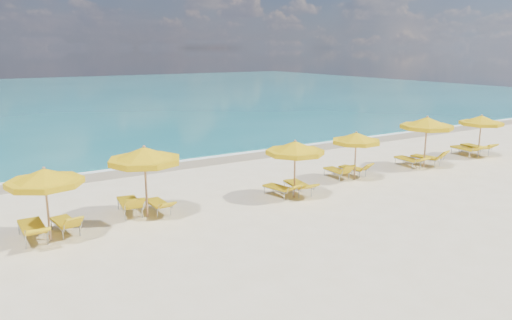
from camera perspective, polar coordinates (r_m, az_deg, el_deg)
ground_plane at (r=19.38m, az=2.37°, el=-4.29°), size 120.00×120.00×0.00m
ocean at (r=64.37m, az=-22.80°, el=6.66°), size 120.00×80.00×0.30m
wet_sand_band at (r=25.61m, az=-7.05°, el=-0.17°), size 120.00×2.60×0.01m
foam_line at (r=26.32m, az=-7.79°, el=0.16°), size 120.00×1.20×0.03m
whitecap_near at (r=33.05m, az=-23.81°, el=1.74°), size 14.00×0.36×0.05m
whitecap_far at (r=43.78m, az=-6.87°, el=5.17°), size 18.00×0.30×0.05m
umbrella_1 at (r=15.89m, az=-23.01°, el=-1.87°), size 2.60×2.60×2.27m
umbrella_2 at (r=17.05m, az=-12.63°, el=0.45°), size 2.54×2.54×2.50m
umbrella_3 at (r=18.93m, az=4.48°, el=1.33°), size 2.70×2.70×2.28m
umbrella_4 at (r=22.00m, az=11.37°, el=2.43°), size 2.72×2.72×2.15m
umbrella_5 at (r=25.14m, az=18.95°, el=3.97°), size 2.52×2.52×2.52m
umbrella_6 at (r=28.88m, az=24.36°, el=4.12°), size 2.66×2.66×2.25m
lounger_1_left at (r=16.55m, az=-24.13°, el=-7.56°), size 0.69×2.07×0.76m
lounger_1_right at (r=16.77m, az=-20.92°, el=-7.13°), size 0.74×1.72×0.79m
lounger_2_left at (r=17.94m, az=-14.20°, el=-5.27°), size 0.89×2.01×0.89m
lounger_2_right at (r=17.89m, az=-11.09°, el=-5.31°), size 0.59×1.70×0.65m
lounger_3_left at (r=19.47m, az=2.68°, el=-3.59°), size 0.85×1.76×0.67m
lounger_3_right at (r=19.84m, az=4.86°, el=-3.25°), size 0.88×1.97×0.69m
lounger_4_left at (r=22.40m, az=9.23°, el=-1.55°), size 0.67×1.68×0.80m
lounger_4_right at (r=23.02m, az=11.08°, el=-1.27°), size 0.83×1.66×0.73m
lounger_5_left at (r=25.38m, az=17.03°, el=-0.26°), size 0.77×1.90×0.67m
lounger_5_right at (r=26.05m, az=18.93°, el=-0.04°), size 0.95×1.86×0.87m
lounger_6_left at (r=28.97m, az=22.77°, el=0.89°), size 0.92×2.03×0.76m
lounger_6_right at (r=29.66m, az=23.80°, el=1.08°), size 1.01×2.13×0.79m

